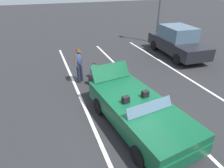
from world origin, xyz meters
TOP-DOWN VIEW (x-y plane):
  - ground_plane at (0.00, 0.00)m, footprint 80.00×80.00m
  - lot_line_near at (0.00, -1.39)m, footprint 18.00×0.12m
  - lot_line_mid at (0.00, 1.31)m, footprint 18.00×0.12m
  - convertible_car at (0.20, 0.02)m, footprint 4.39×2.24m
  - suitcase_large_black at (-2.68, -0.35)m, footprint 0.47×0.56m
  - suitcase_medium_bright at (-4.00, -0.28)m, footprint 0.45×0.45m
  - suitcase_small_carryon at (-3.43, -0.59)m, footprint 0.24×0.35m
  - duffel_bag at (-3.45, 0.40)m, footprint 0.71×0.55m
  - traveler_person at (-3.87, -1.07)m, footprint 0.47×0.51m
  - parked_sedan_near at (-5.35, 5.50)m, footprint 4.61×2.11m

SIDE VIEW (x-z plane):
  - ground_plane at x=0.00m, z-range 0.00..0.00m
  - lot_line_near at x=0.00m, z-range 0.00..0.00m
  - lot_line_mid at x=0.00m, z-range 0.00..0.00m
  - duffel_bag at x=-3.45m, z-range -0.01..0.33m
  - suitcase_small_carryon at x=-3.43m, z-range 0.00..0.50m
  - suitcase_medium_bright at x=-4.00m, z-range -0.10..0.72m
  - suitcase_large_black at x=-2.68m, z-range -0.18..0.92m
  - convertible_car at x=0.20m, z-range -0.15..1.34m
  - parked_sedan_near at x=-5.35m, z-range -0.02..1.80m
  - traveler_person at x=-3.87m, z-range 0.10..1.76m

